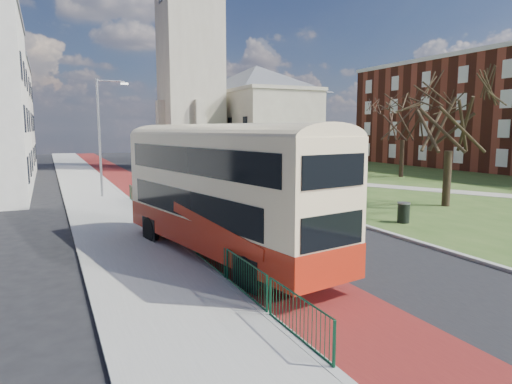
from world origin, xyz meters
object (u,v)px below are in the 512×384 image
winter_tree_near (451,107)px  litter_bin (404,212)px  bus (222,186)px  winter_tree_far (404,111)px  streetlamp (102,132)px

winter_tree_near → litter_bin: (-6.00, -2.86, -5.54)m
bus → litter_bin: 10.99m
winter_tree_near → winter_tree_far: bearing=56.6°
winter_tree_far → litter_bin: winter_tree_far is taller
winter_tree_far → bus: bearing=-143.3°
streetlamp → winter_tree_near: 22.68m
bus → winter_tree_far: bearing=25.9°
winter_tree_near → litter_bin: bearing=-154.5°
streetlamp → winter_tree_far: winter_tree_far is taller
winter_tree_near → litter_bin: 8.65m
bus → winter_tree_far: winter_tree_far is taller
streetlamp → bus: size_ratio=0.69×
winter_tree_near → litter_bin: size_ratio=8.41×
bus → winter_tree_near: winter_tree_near is taller
streetlamp → winter_tree_near: (18.83, -12.57, 1.51)m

